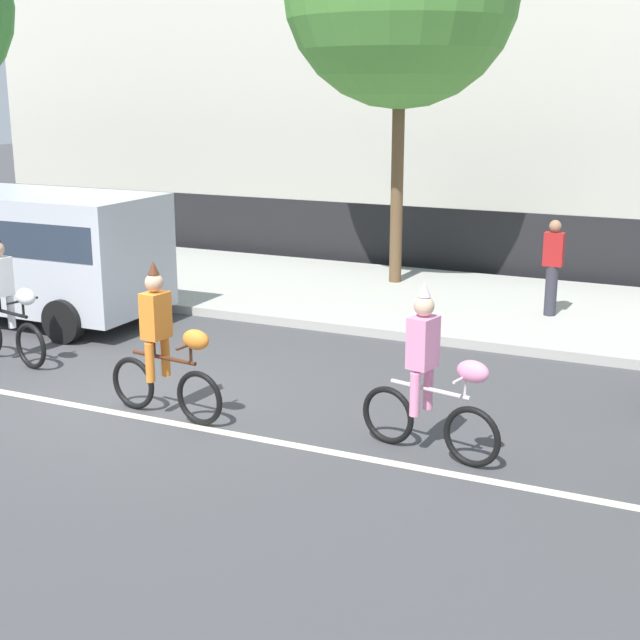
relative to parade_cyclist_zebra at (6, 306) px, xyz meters
name	(u,v)px	position (x,y,z in m)	size (l,w,h in m)	color
ground_plane	(138,400)	(2.67, -0.57, -0.84)	(80.00, 80.00, 0.00)	#424244
road_centre_line	(114,412)	(2.67, -1.07, -0.84)	(36.00, 0.14, 0.01)	beige
sidewalk_curb	(341,292)	(2.67, 5.93, -0.77)	(60.00, 5.00, 0.15)	#ADAAA3
fence_line	(394,237)	(2.67, 8.83, -0.14)	(40.00, 0.08, 1.40)	black
building_backdrop	(461,89)	(1.57, 17.43, 2.98)	(28.00, 8.00, 7.63)	beige
parade_cyclist_zebra	(6,306)	(0.00, 0.00, 0.00)	(1.69, 0.56, 1.92)	black
parade_cyclist_orange	(165,351)	(3.35, -0.91, 0.00)	(1.72, 0.51, 1.92)	black
parade_cyclist_pink	(431,382)	(6.60, -0.68, 0.00)	(1.69, 0.56, 1.92)	black
parked_van_silver	(24,245)	(-1.60, 2.13, 0.44)	(5.00, 2.22, 2.18)	silver
pedestrian_onlooker	(553,265)	(6.71, 5.50, 0.17)	(0.32, 0.20, 1.62)	#33333D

